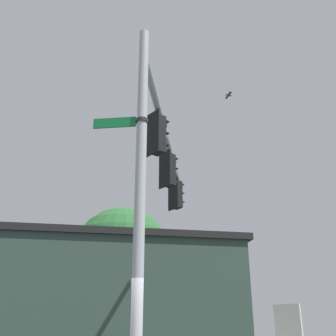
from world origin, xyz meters
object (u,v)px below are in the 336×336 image
Objects in this scene: street_name_sign at (127,122)px; traffic_light_mid_inner at (169,170)px; traffic_light_mid_outer at (177,195)px; traffic_light_nearest_pole at (158,135)px; bird_flying at (229,95)px.

traffic_light_mid_inner is at bearing 129.03° from street_name_sign.
traffic_light_mid_outer reaches higher than street_name_sign.
traffic_light_nearest_pole is 1.00× the size of traffic_light_mid_outer.
bird_flying is (1.11, 1.83, 3.01)m from traffic_light_mid_inner.
traffic_light_mid_inner is (-1.74, 1.86, 0.00)m from traffic_light_nearest_pole.
traffic_light_mid_outer is at bearing 130.39° from street_name_sign.
traffic_light_nearest_pole is 2.41m from street_name_sign.
traffic_light_mid_outer is 4.14m from bird_flying.
bird_flying reaches higher than traffic_light_mid_outer.
bird_flying is at bearing 108.98° from street_name_sign.
bird_flying is at bearing -0.62° from traffic_light_mid_outer.
bird_flying reaches higher than street_name_sign.
traffic_light_mid_outer is at bearing 132.96° from traffic_light_nearest_pole.
street_name_sign is at bearing -50.97° from traffic_light_mid_inner.
traffic_light_nearest_pole is 3.40× the size of bird_flying.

